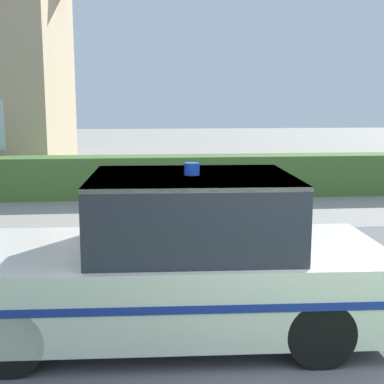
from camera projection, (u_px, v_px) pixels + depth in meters
name	position (u px, v px, depth m)	size (l,w,h in m)	color
road_strip	(277.00, 279.00, 6.82)	(28.00, 5.28, 0.01)	#5B5B60
garden_hedge	(151.00, 176.00, 12.60)	(14.19, 0.84, 0.97)	#4C7233
police_car	(173.00, 262.00, 5.15)	(4.24, 1.86, 1.67)	black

